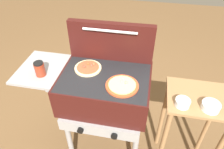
# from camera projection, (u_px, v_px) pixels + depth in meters

# --- Properties ---
(ground_plane) EXTENTS (8.00, 8.00, 0.00)m
(ground_plane) POSITION_uv_depth(u_px,v_px,m) (107.00, 147.00, 2.04)
(ground_plane) COLOR brown
(grill) EXTENTS (0.96, 0.53, 0.90)m
(grill) POSITION_uv_depth(u_px,v_px,m) (103.00, 91.00, 1.56)
(grill) COLOR #38110F
(grill) RESTS_ON ground_plane
(grill_lid_open) EXTENTS (0.63, 0.09, 0.30)m
(grill_lid_open) POSITION_uv_depth(u_px,v_px,m) (111.00, 42.00, 1.53)
(grill_lid_open) COLOR #38110F
(grill_lid_open) RESTS_ON grill
(pizza_cheese) EXTENTS (0.22, 0.22, 0.03)m
(pizza_cheese) POSITION_uv_depth(u_px,v_px,m) (122.00, 85.00, 1.38)
(pizza_cheese) COLOR #C64723
(pizza_cheese) RESTS_ON grill
(pizza_pepperoni) EXTENTS (0.20, 0.20, 0.03)m
(pizza_pepperoni) POSITION_uv_depth(u_px,v_px,m) (88.00, 68.00, 1.53)
(pizza_pepperoni) COLOR beige
(pizza_pepperoni) RESTS_ON grill
(sauce_jar) EXTENTS (0.07, 0.07, 0.11)m
(sauce_jar) POSITION_uv_depth(u_px,v_px,m) (40.00, 69.00, 1.44)
(sauce_jar) COLOR maroon
(sauce_jar) RESTS_ON grill
(prep_table) EXTENTS (0.44, 0.36, 0.82)m
(prep_table) POSITION_uv_depth(u_px,v_px,m) (192.00, 120.00, 1.57)
(prep_table) COLOR olive
(prep_table) RESTS_ON ground_plane
(topping_bowl_near) EXTENTS (0.10, 0.10, 0.04)m
(topping_bowl_near) POSITION_uv_depth(u_px,v_px,m) (182.00, 103.00, 1.35)
(topping_bowl_near) COLOR silver
(topping_bowl_near) RESTS_ON prep_table
(topping_bowl_far) EXTENTS (0.12, 0.12, 0.04)m
(topping_bowl_far) POSITION_uv_depth(u_px,v_px,m) (211.00, 106.00, 1.33)
(topping_bowl_far) COLOR silver
(topping_bowl_far) RESTS_ON prep_table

